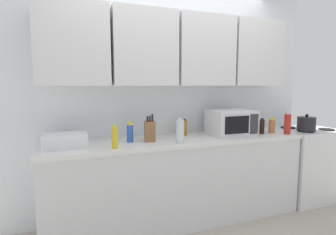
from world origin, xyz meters
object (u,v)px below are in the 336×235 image
at_px(bottle_blue_cleaner, 130,133).
at_px(bottle_clear_tall, 180,131).
at_px(dish_rack, 65,141).
at_px(knife_block, 150,131).
at_px(kettle, 306,124).
at_px(bottle_yellow_mustard, 115,137).
at_px(bottle_amber_vinegar, 183,127).
at_px(bottle_spice_jar, 272,126).
at_px(microwave, 231,122).
at_px(bottle_red_sauce, 287,124).
at_px(stove_range, 305,163).
at_px(bottle_soy_dark, 262,126).

relative_size(bottle_blue_cleaner, bottle_clear_tall, 0.80).
bearing_deg(dish_rack, knife_block, -1.80).
distance_m(kettle, bottle_yellow_mustard, 2.29).
relative_size(bottle_amber_vinegar, bottle_spice_jar, 1.07).
height_order(kettle, microwave, microwave).
distance_m(microwave, dish_rack, 1.74).
relative_size(bottle_red_sauce, bottle_clear_tall, 1.04).
bearing_deg(kettle, knife_block, 175.97).
height_order(stove_range, bottle_spice_jar, bottle_spice_jar).
distance_m(knife_block, bottle_amber_vinegar, 0.48).
bearing_deg(bottle_soy_dark, kettle, -7.00).
distance_m(dish_rack, bottle_clear_tall, 1.06).
relative_size(bottle_yellow_mustard, bottle_spice_jar, 1.22).
relative_size(dish_rack, knife_block, 1.39).
distance_m(stove_range, knife_block, 2.16).
bearing_deg(microwave, bottle_amber_vinegar, 161.77).
height_order(bottle_blue_cleaner, bottle_red_sauce, bottle_red_sauce).
bearing_deg(kettle, bottle_yellow_mustard, -178.85).
bearing_deg(bottle_amber_vinegar, kettle, -11.91).
distance_m(kettle, microwave, 0.98).
bearing_deg(bottle_amber_vinegar, microwave, -18.23).
xyz_separation_m(knife_block, bottle_spice_jar, (1.48, -0.05, -0.02)).
xyz_separation_m(microwave, knife_block, (-0.95, -0.01, -0.04)).
distance_m(stove_range, kettle, 0.59).
bearing_deg(microwave, dish_rack, 179.45).
distance_m(bottle_blue_cleaner, bottle_spice_jar, 1.67).
xyz_separation_m(bottle_blue_cleaner, bottle_spice_jar, (1.67, -0.08, -0.01)).
bearing_deg(dish_rack, bottle_red_sauce, -4.81).
xyz_separation_m(bottle_amber_vinegar, bottle_red_sauce, (1.14, -0.35, 0.03)).
bearing_deg(bottle_spice_jar, stove_range, 5.02).
xyz_separation_m(kettle, bottle_amber_vinegar, (-1.48, 0.31, -0.01)).
bearing_deg(bottle_yellow_mustard, bottle_clear_tall, -0.10).
xyz_separation_m(dish_rack, bottle_soy_dark, (2.11, -0.09, 0.03)).
height_order(knife_block, bottle_spice_jar, knife_block).
xyz_separation_m(bottle_blue_cleaner, bottle_yellow_mustard, (-0.18, -0.22, 0.01)).
distance_m(dish_rack, bottle_yellow_mustard, 0.46).
height_order(bottle_soy_dark, bottle_blue_cleaner, bottle_blue_cleaner).
xyz_separation_m(bottle_soy_dark, bottle_clear_tall, (-1.07, -0.12, 0.03)).
xyz_separation_m(bottle_soy_dark, bottle_blue_cleaner, (-1.52, 0.10, 0.01)).
distance_m(bottle_amber_vinegar, bottle_yellow_mustard, 0.89).
xyz_separation_m(bottle_amber_vinegar, bottle_clear_tall, (-0.19, -0.36, 0.03)).
xyz_separation_m(kettle, knife_block, (-1.92, 0.14, 0.01)).
xyz_separation_m(bottle_soy_dark, bottle_yellow_mustard, (-1.70, -0.12, 0.01)).
xyz_separation_m(knife_block, bottle_soy_dark, (1.32, -0.06, -0.02)).
xyz_separation_m(knife_block, bottle_amber_vinegar, (0.44, 0.18, -0.02)).
distance_m(stove_range, bottle_blue_cleaner, 2.34).
distance_m(bottle_amber_vinegar, bottle_blue_cleaner, 0.65).
height_order(stove_range, knife_block, knife_block).
xyz_separation_m(dish_rack, bottle_amber_vinegar, (1.23, 0.15, 0.03)).
height_order(bottle_amber_vinegar, bottle_blue_cleaner, bottle_blue_cleaner).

